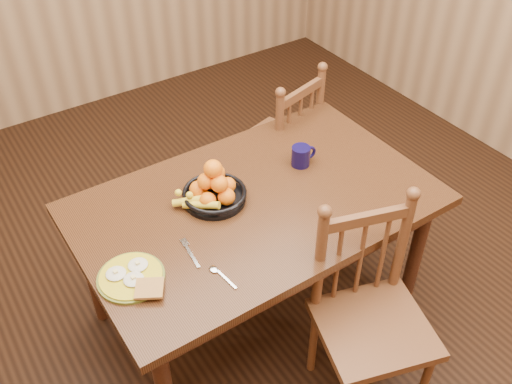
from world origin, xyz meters
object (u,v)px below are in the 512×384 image
breakfast_plate (132,277)px  dining_table (256,214)px  fruit_bowl (213,190)px  chair_near (370,317)px  chair_far (278,146)px  coffee_mug (301,156)px

breakfast_plate → dining_table: bearing=10.6°
fruit_bowl → chair_near: bearing=-67.3°
chair_near → fruit_bowl: size_ratio=3.08×
chair_near → breakfast_plate: 1.00m
chair_far → breakfast_plate: size_ratio=3.15×
chair_far → breakfast_plate: bearing=15.8°
fruit_bowl → breakfast_plate: bearing=-155.6°
chair_near → breakfast_plate: (-0.81, 0.51, 0.28)m
breakfast_plate → fruit_bowl: bearing=24.4°
coffee_mug → fruit_bowl: size_ratio=0.41×
chair_far → fruit_bowl: size_ratio=2.99×
chair_far → chair_near: (-0.41, -1.24, 0.01)m
fruit_bowl → dining_table: bearing=-33.3°
chair_far → fruit_bowl: 0.94m
dining_table → fruit_bowl: size_ratio=4.94×
dining_table → chair_near: size_ratio=1.60×
chair_far → coffee_mug: chair_far is taller
coffee_mug → chair_far: bearing=65.6°
chair_near → coffee_mug: chair_near is taller
coffee_mug → breakfast_plate: bearing=-167.1°
chair_far → fruit_bowl: (-0.72, -0.50, 0.34)m
chair_far → breakfast_plate: 1.45m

